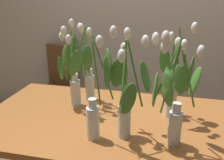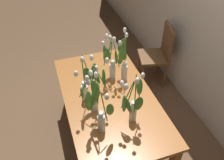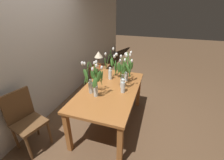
# 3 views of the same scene
# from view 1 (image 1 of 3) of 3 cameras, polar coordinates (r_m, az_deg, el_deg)

# --- Properties ---
(room_wall_rear) EXTENTS (9.00, 0.10, 2.70)m
(room_wall_rear) POSITION_cam_1_polar(r_m,az_deg,el_deg) (2.66, 6.37, 16.71)
(room_wall_rear) COLOR beige
(room_wall_rear) RESTS_ON ground
(dining_table) EXTENTS (1.60, 0.90, 0.74)m
(dining_table) POSITION_cam_1_polar(r_m,az_deg,el_deg) (1.61, -0.41, -11.56)
(dining_table) COLOR #A3602D
(dining_table) RESTS_ON ground
(tulip_vase_0) EXTENTS (0.15, 0.16, 0.59)m
(tulip_vase_0) POSITION_cam_1_polar(r_m,az_deg,el_deg) (1.29, -3.32, -5.30)
(tulip_vase_0) COLOR silver
(tulip_vase_0) RESTS_ON dining_table
(tulip_vase_1) EXTENTS (0.21, 0.20, 0.57)m
(tulip_vase_1) POSITION_cam_1_polar(r_m,az_deg,el_deg) (1.75, -6.10, 1.96)
(tulip_vase_1) COLOR silver
(tulip_vase_1) RESTS_ON dining_table
(tulip_vase_2) EXTENTS (0.25, 0.24, 0.59)m
(tulip_vase_2) POSITION_cam_1_polar(r_m,az_deg,el_deg) (1.24, 13.77, -5.10)
(tulip_vase_2) COLOR silver
(tulip_vase_2) RESTS_ON dining_table
(tulip_vase_3) EXTENTS (0.23, 0.24, 0.59)m
(tulip_vase_3) POSITION_cam_1_polar(r_m,az_deg,el_deg) (1.53, 14.19, -0.88)
(tulip_vase_3) COLOR silver
(tulip_vase_3) RESTS_ON dining_table
(tulip_vase_4) EXTENTS (0.24, 0.31, 0.57)m
(tulip_vase_4) POSITION_cam_1_polar(r_m,az_deg,el_deg) (1.29, 3.23, -3.89)
(tulip_vase_4) COLOR silver
(tulip_vase_4) RESTS_ON dining_table
(tulip_vase_5) EXTENTS (0.21, 0.23, 0.55)m
(tulip_vase_5) POSITION_cam_1_polar(r_m,az_deg,el_deg) (1.66, -8.66, 1.18)
(tulip_vase_5) COLOR silver
(tulip_vase_5) RESTS_ON dining_table
(dining_chair) EXTENTS (0.48, 0.48, 0.93)m
(dining_chair) POSITION_cam_1_polar(r_m,az_deg,el_deg) (2.80, -12.15, -0.77)
(dining_chair) COLOR brown
(dining_chair) RESTS_ON ground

